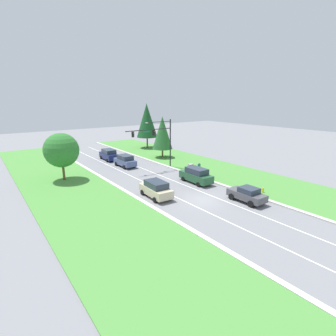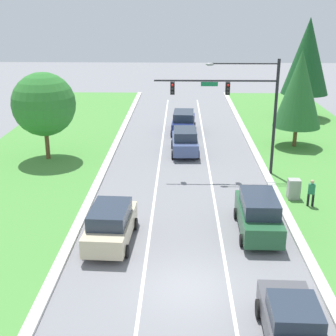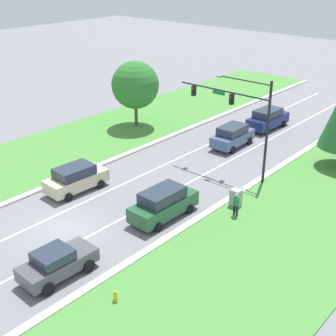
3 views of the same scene
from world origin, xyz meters
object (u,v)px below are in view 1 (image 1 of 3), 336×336
at_px(slate_blue_suv, 125,161).
at_px(graphite_sedan, 247,194).
at_px(fire_hydrant, 263,190).
at_px(conifer_far_right_tree, 162,133).
at_px(conifer_near_right_tree, 147,120).
at_px(utility_cabinet, 191,168).
at_px(pedestrian, 199,167).
at_px(traffic_signal_mast, 158,137).
at_px(navy_suv, 109,155).
at_px(forest_suv, 196,175).
at_px(oak_near_left_tree, 61,150).
at_px(champagne_suv, 156,189).

distance_m(slate_blue_suv, graphite_sedan, 22.02).
xyz_separation_m(fire_hydrant, conifer_far_right_tree, (1.68, 23.16, 4.43)).
height_order(slate_blue_suv, conifer_far_right_tree, conifer_far_right_tree).
bearing_deg(conifer_near_right_tree, fire_hydrant, -98.15).
height_order(graphite_sedan, conifer_far_right_tree, conifer_far_right_tree).
xyz_separation_m(graphite_sedan, utility_cabinet, (2.93, 12.64, -0.21)).
bearing_deg(pedestrian, graphite_sedan, 86.36).
distance_m(slate_blue_suv, pedestrian, 12.45).
height_order(fire_hydrant, conifer_far_right_tree, conifer_far_right_tree).
bearing_deg(graphite_sedan, traffic_signal_mast, 91.19).
xyz_separation_m(navy_suv, forest_suv, (3.70, -19.69, 0.02)).
relative_size(traffic_signal_mast, pedestrian, 4.79).
xyz_separation_m(utility_cabinet, pedestrian, (0.73, -1.09, 0.29)).
bearing_deg(pedestrian, forest_suv, 56.23).
height_order(navy_suv, forest_suv, forest_suv).
distance_m(graphite_sedan, oak_near_left_tree, 24.50).
distance_m(utility_cabinet, pedestrian, 1.34).
height_order(slate_blue_suv, graphite_sedan, slate_blue_suv).
bearing_deg(utility_cabinet, slate_blue_suv, 125.15).
relative_size(navy_suv, champagne_suv, 1.06).
xyz_separation_m(forest_suv, conifer_near_right_tree, (8.53, 25.90, 5.22)).
relative_size(graphite_sedan, conifer_far_right_tree, 0.54).
bearing_deg(fire_hydrant, navy_suv, 105.11).
bearing_deg(utility_cabinet, conifer_near_right_tree, 75.12).
bearing_deg(champagne_suv, oak_near_left_tree, 119.97).
xyz_separation_m(slate_blue_suv, fire_hydrant, (7.33, -21.15, -0.66)).
distance_m(slate_blue_suv, utility_cabinet, 11.14).
bearing_deg(conifer_far_right_tree, traffic_signal_mast, -129.39).
height_order(slate_blue_suv, fire_hydrant, slate_blue_suv).
distance_m(forest_suv, utility_cabinet, 5.13).
bearing_deg(champagne_suv, utility_cabinet, 31.79).
height_order(traffic_signal_mast, fire_hydrant, traffic_signal_mast).
bearing_deg(conifer_far_right_tree, graphite_sedan, -103.11).
distance_m(navy_suv, utility_cabinet, 16.71).
bearing_deg(navy_suv, slate_blue_suv, -86.98).
bearing_deg(graphite_sedan, utility_cabinet, 78.41).
bearing_deg(conifer_near_right_tree, graphite_sedan, -104.21).
relative_size(champagne_suv, graphite_sedan, 1.11).
relative_size(champagne_suv, conifer_far_right_tree, 0.60).
bearing_deg(navy_suv, pedestrian, -64.02).
bearing_deg(pedestrian, navy_suv, -52.41).
height_order(forest_suv, slate_blue_suv, forest_suv).
distance_m(navy_suv, oak_near_left_tree, 13.44).
relative_size(navy_suv, slate_blue_suv, 1.08).
bearing_deg(forest_suv, champagne_suv, -168.89).
height_order(graphite_sedan, conifer_near_right_tree, conifer_near_right_tree).
bearing_deg(pedestrian, fire_hydrant, 104.96).
bearing_deg(champagne_suv, slate_blue_suv, 78.69).
bearing_deg(conifer_near_right_tree, slate_blue_suv, -134.17).
height_order(traffic_signal_mast, utility_cabinet, traffic_signal_mast).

